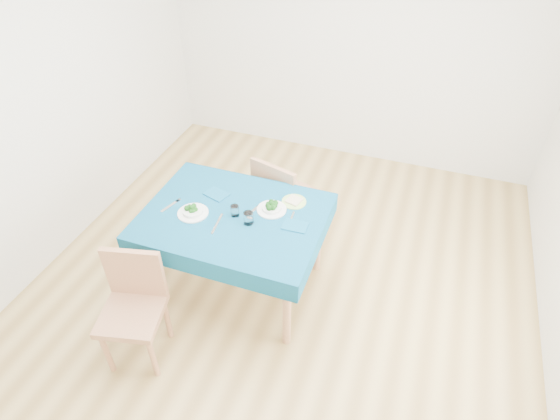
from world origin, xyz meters
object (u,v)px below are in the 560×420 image
(chair_far, at_px, (287,184))
(side_plate, at_px, (294,202))
(chair_near, at_px, (129,308))
(table, at_px, (236,252))
(bowl_near, at_px, (193,210))
(bowl_far, at_px, (272,207))

(chair_far, height_order, side_plate, chair_far)
(chair_near, bearing_deg, table, 51.49)
(chair_near, relative_size, chair_far, 0.92)
(chair_near, xyz_separation_m, chair_far, (0.55, 1.60, 0.05))
(table, height_order, bowl_near, bowl_near)
(bowl_near, xyz_separation_m, side_plate, (0.66, 0.38, -0.03))
(chair_far, relative_size, side_plate, 5.87)
(side_plate, bearing_deg, table, -142.18)
(chair_near, relative_size, bowl_near, 4.41)
(chair_far, bearing_deg, bowl_near, 79.13)
(table, relative_size, bowl_far, 5.98)
(bowl_near, bearing_deg, bowl_far, 23.60)
(chair_near, bearing_deg, chair_far, 57.84)
(chair_far, height_order, bowl_far, chair_far)
(chair_near, xyz_separation_m, bowl_near, (0.11, 0.75, 0.29))
(chair_far, bearing_deg, table, 95.00)
(bowl_near, height_order, side_plate, bowl_near)
(chair_far, relative_size, bowl_far, 4.95)
(chair_near, relative_size, bowl_far, 4.54)
(table, relative_size, side_plate, 7.09)
(bowl_near, relative_size, bowl_far, 1.03)
(bowl_far, relative_size, side_plate, 1.18)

